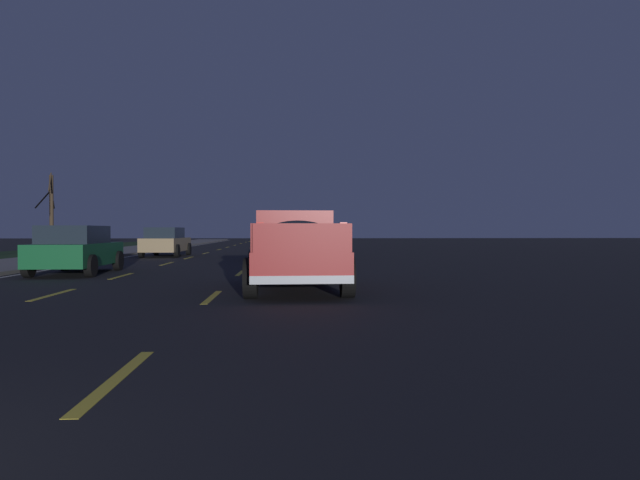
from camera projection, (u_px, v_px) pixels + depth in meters
ground at (223, 258)px, 29.50m from camera, size 144.00×144.00×0.00m
sidewalk_shoulder at (71, 257)px, 29.13m from camera, size 108.00×4.00×0.12m
lane_markings at (173, 255)px, 32.53m from camera, size 109.01×7.04×0.01m
pickup_truck at (295, 248)px, 13.97m from camera, size 5.50×2.42×1.87m
sedan_red at (294, 243)px, 27.50m from camera, size 4.43×2.06×1.54m
sedan_green at (76, 249)px, 18.85m from camera, size 4.44×2.08×1.54m
sedan_white at (291, 241)px, 34.64m from camera, size 4.41×2.03×1.54m
sedan_tan at (166, 242)px, 31.42m from camera, size 4.45×2.10×1.54m
bare_tree_far at (51, 211)px, 41.20m from camera, size 2.14×1.43×5.42m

